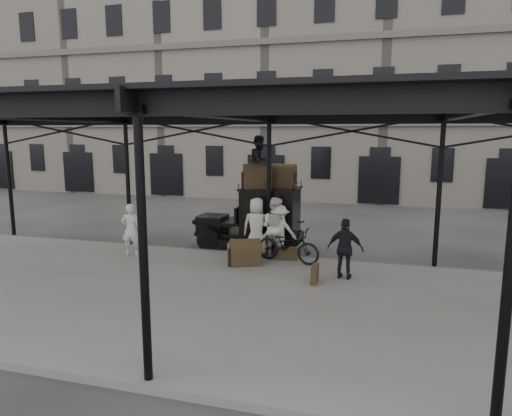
% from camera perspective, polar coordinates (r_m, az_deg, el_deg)
% --- Properties ---
extents(ground, '(120.00, 120.00, 0.00)m').
position_cam_1_polar(ground, '(12.94, -0.62, -8.65)').
color(ground, '#383533').
rests_on(ground, ground).
extents(platform, '(28.00, 8.00, 0.15)m').
position_cam_1_polar(platform, '(11.13, -3.58, -11.36)').
color(platform, slate).
rests_on(platform, ground).
extents(canopy, '(22.50, 9.00, 4.74)m').
position_cam_1_polar(canopy, '(10.67, -3.33, 12.52)').
color(canopy, black).
rests_on(canopy, ground).
extents(building_frontage, '(64.00, 8.00, 14.00)m').
position_cam_1_polar(building_frontage, '(30.14, 9.40, 15.06)').
color(building_frontage, slate).
rests_on(building_frontage, ground).
extents(taxi, '(3.65, 1.55, 2.18)m').
position_cam_1_polar(taxi, '(15.54, 0.69, -0.97)').
color(taxi, black).
rests_on(taxi, ground).
extents(porter_left, '(0.68, 0.53, 1.66)m').
position_cam_1_polar(porter_left, '(14.94, -15.37, -2.62)').
color(porter_left, silver).
rests_on(porter_left, platform).
extents(porter_midleft, '(1.07, 0.93, 1.88)m').
position_cam_1_polar(porter_midleft, '(14.28, 2.35, -2.39)').
color(porter_midleft, silver).
rests_on(porter_midleft, platform).
extents(porter_centre, '(0.92, 0.62, 1.84)m').
position_cam_1_polar(porter_centre, '(14.43, 0.09, -2.33)').
color(porter_centre, beige).
rests_on(porter_centre, platform).
extents(porter_official, '(1.00, 0.50, 1.64)m').
position_cam_1_polar(porter_official, '(12.37, 11.10, -5.02)').
color(porter_official, black).
rests_on(porter_official, platform).
extents(porter_right, '(1.15, 0.78, 1.64)m').
position_cam_1_polar(porter_right, '(14.27, 2.95, -2.89)').
color(porter_right, beige).
rests_on(porter_right, platform).
extents(bicycle, '(2.11, 1.10, 1.05)m').
position_cam_1_polar(bicycle, '(13.76, 4.01, -4.63)').
color(bicycle, black).
rests_on(bicycle, platform).
extents(porter_roof, '(0.89, 1.01, 1.74)m').
position_cam_1_polar(porter_roof, '(15.23, 0.49, 5.81)').
color(porter_roof, black).
rests_on(porter_roof, taxi).
extents(steamer_trunk_roof_near, '(1.06, 0.85, 0.68)m').
position_cam_1_polar(steamer_trunk_roof_near, '(15.14, 0.16, 3.78)').
color(steamer_trunk_roof_near, '#3F2F1D').
rests_on(steamer_trunk_roof_near, taxi).
extents(steamer_trunk_roof_far, '(0.93, 0.60, 0.66)m').
position_cam_1_polar(steamer_trunk_roof_far, '(15.39, 3.30, 3.82)').
color(steamer_trunk_roof_far, '#3F2F1D').
rests_on(steamer_trunk_roof_far, taxi).
extents(steamer_trunk_platform, '(1.03, 0.86, 0.65)m').
position_cam_1_polar(steamer_trunk_platform, '(13.52, -1.37, -5.76)').
color(steamer_trunk_platform, '#3F2F1D').
rests_on(steamer_trunk_platform, platform).
extents(wicker_hamper, '(0.65, 0.51, 0.50)m').
position_cam_1_polar(wicker_hamper, '(14.17, -2.11, -5.35)').
color(wicker_hamper, brown).
rests_on(wicker_hamper, platform).
extents(suitcase_upright, '(0.17, 0.60, 0.45)m').
position_cam_1_polar(suitcase_upright, '(12.10, 7.37, -8.17)').
color(suitcase_upright, '#3F2F1D').
rests_on(suitcase_upright, platform).
extents(suitcase_flat, '(0.62, 0.23, 0.40)m').
position_cam_1_polar(suitcase_flat, '(14.07, 4.04, -5.68)').
color(suitcase_flat, '#3F2F1D').
rests_on(suitcase_flat, platform).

